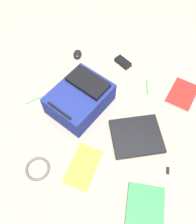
# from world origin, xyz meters

# --- Properties ---
(ground_plane) EXTENTS (3.58, 3.58, 0.00)m
(ground_plane) POSITION_xyz_m (0.00, 0.00, 0.00)
(ground_plane) COLOR gray
(backpack) EXTENTS (0.41, 0.47, 0.19)m
(backpack) POSITION_xyz_m (0.19, -0.03, 0.09)
(backpack) COLOR navy
(backpack) RESTS_ON ground_plane
(laptop) EXTENTS (0.42, 0.40, 0.03)m
(laptop) POSITION_xyz_m (-0.25, 0.05, 0.02)
(laptop) COLOR black
(laptop) RESTS_ON ground_plane
(book_blue) EXTENTS (0.26, 0.30, 0.02)m
(book_blue) POSITION_xyz_m (-0.44, 0.45, 0.01)
(book_blue) COLOR silver
(book_blue) RESTS_ON ground_plane
(book_red) EXTENTS (0.17, 0.28, 0.01)m
(book_red) POSITION_xyz_m (-0.02, 0.37, 0.01)
(book_red) COLOR silver
(book_red) RESTS_ON ground_plane
(book_comic) EXTENTS (0.20, 0.27, 0.02)m
(book_comic) POSITION_xyz_m (-0.45, -0.41, 0.01)
(book_comic) COLOR silver
(book_comic) RESTS_ON ground_plane
(computer_mouse) EXTENTS (0.09, 0.11, 0.04)m
(computer_mouse) POSITION_xyz_m (0.42, -0.45, 0.02)
(computer_mouse) COLOR black
(computer_mouse) RESTS_ON ground_plane
(cable_coil) EXTENTS (0.15, 0.15, 0.01)m
(cable_coil) POSITION_xyz_m (0.23, 0.49, 0.01)
(cable_coil) COLOR #4C4C51
(cable_coil) RESTS_ON ground_plane
(power_brick) EXTENTS (0.15, 0.11, 0.03)m
(power_brick) POSITION_xyz_m (0.05, -0.52, 0.02)
(power_brick) COLOR black
(power_brick) RESTS_ON ground_plane
(pen_black) EXTENTS (0.06, 0.14, 0.01)m
(pen_black) POSITION_xyz_m (-0.19, -0.38, 0.00)
(pen_black) COLOR #198C33
(pen_black) RESTS_ON ground_plane
(pen_blue) EXTENTS (0.10, 0.12, 0.01)m
(pen_blue) POSITION_xyz_m (0.51, 0.06, 0.00)
(pen_blue) COLOR #198C33
(pen_blue) RESTS_ON ground_plane
(usb_stick) EXTENTS (0.03, 0.05, 0.01)m
(usb_stick) POSITION_xyz_m (-0.50, 0.18, 0.00)
(usb_stick) COLOR black
(usb_stick) RESTS_ON ground_plane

